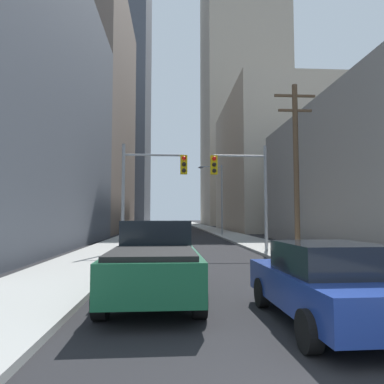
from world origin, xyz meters
TOP-DOWN VIEW (x-y plane):
  - sidewalk_left at (-4.92, 50.00)m, footprint 3.16×160.00m
  - sidewalk_right at (4.92, 50.00)m, footprint 3.16×160.00m
  - pickup_truck_green at (-1.75, 6.50)m, footprint 2.20×5.43m
  - sedan_blue at (1.54, 4.04)m, footprint 1.95×4.25m
  - sedan_silver at (-1.76, 18.82)m, footprint 1.95×4.23m
  - sedan_grey at (-1.59, 30.57)m, footprint 1.95×4.23m
  - sedan_maroon at (-1.72, 39.76)m, footprint 1.95×4.22m
  - traffic_signal_near_left at (-2.43, 17.00)m, footprint 3.59×0.44m
  - traffic_signal_near_right at (2.61, 17.00)m, footprint 3.19×0.44m
  - utility_pole_right at (5.24, 15.72)m, footprint 2.20×0.28m
  - street_lamp_right at (3.63, 34.68)m, footprint 2.57×0.32m
  - building_left_mid_office at (-16.77, 45.73)m, footprint 18.76×23.95m
  - building_left_far_tower at (-17.73, 86.34)m, footprint 21.45×23.51m
  - building_right_mid_block at (19.30, 50.64)m, footprint 24.37×25.61m
  - building_right_far_highrise at (17.10, 87.59)m, footprint 19.55×25.03m

SIDE VIEW (x-z plane):
  - sidewalk_left at x=-4.92m, z-range 0.00..0.15m
  - sidewalk_right at x=4.92m, z-range 0.00..0.15m
  - sedan_blue at x=1.54m, z-range 0.01..1.53m
  - sedan_silver at x=-1.76m, z-range 0.01..1.53m
  - sedan_grey at x=-1.59m, z-range 0.01..1.53m
  - sedan_maroon at x=-1.72m, z-range 0.01..1.53m
  - pickup_truck_green at x=-1.75m, z-range -0.02..1.88m
  - traffic_signal_near_right at x=2.61m, z-range 1.01..7.01m
  - traffic_signal_near_left at x=-2.43m, z-range 1.03..7.03m
  - street_lamp_right at x=3.63m, z-range 0.81..8.31m
  - utility_pole_right at x=5.24m, z-range 0.27..9.32m
  - building_right_mid_block at x=19.30m, z-range 0.00..19.63m
  - building_left_mid_office at x=-16.77m, z-range 0.00..32.01m
  - building_right_far_highrise at x=17.10m, z-range 0.00..66.80m
  - building_left_far_tower at x=-17.73m, z-range 0.00..70.16m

